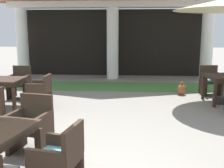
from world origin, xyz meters
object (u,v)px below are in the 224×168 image
patio_chair_mid_right_north (31,126)px  patio_chair_far_back_north (211,81)px  patio_table_near_foreground (4,83)px  terracotta_urn (182,89)px  patio_chair_near_foreground_north (20,84)px  patio_chair_near_foreground_east (41,92)px  patio_chair_mid_right_east (59,161)px

patio_chair_mid_right_north → patio_chair_far_back_north: patio_chair_mid_right_north is taller
patio_table_near_foreground → terracotta_urn: size_ratio=2.27×
patio_chair_near_foreground_north → terracotta_urn: patio_chair_near_foreground_north is taller
patio_chair_mid_right_north → patio_chair_far_back_north: bearing=-121.6°
patio_chair_far_back_north → terracotta_urn: 0.92m
terracotta_urn → patio_chair_near_foreground_east: bearing=-156.4°
patio_chair_near_foreground_north → patio_chair_mid_right_north: size_ratio=1.02×
patio_chair_near_foreground_east → terracotta_urn: 4.17m
patio_chair_mid_right_east → terracotta_urn: size_ratio=2.11×
patio_chair_far_back_north → patio_table_near_foreground: bearing=12.2°
patio_chair_near_foreground_east → patio_chair_far_back_north: bearing=-68.7°
patio_table_near_foreground → patio_chair_mid_right_east: patio_chair_mid_right_east is taller
patio_table_near_foreground → patio_chair_near_foreground_north: 0.96m
patio_chair_mid_right_east → patio_chair_far_back_north: size_ratio=0.97×
patio_table_near_foreground → patio_chair_mid_right_east: (2.37, -3.68, -0.23)m
patio_chair_mid_right_east → patio_chair_near_foreground_north: bearing=38.1°
patio_table_near_foreground → patio_chair_near_foreground_north: patio_chair_near_foreground_north is taller
patio_table_near_foreground → patio_chair_mid_right_east: size_ratio=1.08×
patio_chair_mid_right_north → terracotta_urn: (3.12, 4.23, -0.24)m
terracotta_urn → patio_chair_mid_right_north: bearing=-126.5°
patio_chair_near_foreground_east → patio_chair_mid_right_north: (0.69, -2.56, 0.01)m
patio_chair_near_foreground_north → terracotta_urn: bearing=-170.9°
patio_chair_near_foreground_east → patio_chair_mid_right_east: 3.94m
patio_chair_mid_right_east → terracotta_urn: bearing=-13.0°
patio_table_near_foreground → patio_chair_mid_right_north: patio_chair_mid_right_north is taller
patio_chair_mid_right_north → patio_chair_mid_right_east: (0.75, -1.11, -0.02)m
patio_chair_mid_right_north → patio_chair_near_foreground_east: bearing=-63.9°
patio_chair_near_foreground_north → terracotta_urn: 4.80m
patio_chair_near_foreground_north → terracotta_urn: size_ratio=2.28×
patio_chair_mid_right_north → terracotta_urn: 5.26m
patio_chair_near_foreground_east → patio_chair_mid_right_east: size_ratio=0.99×
patio_chair_near_foreground_north → patio_chair_far_back_north: patio_chair_near_foreground_north is taller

